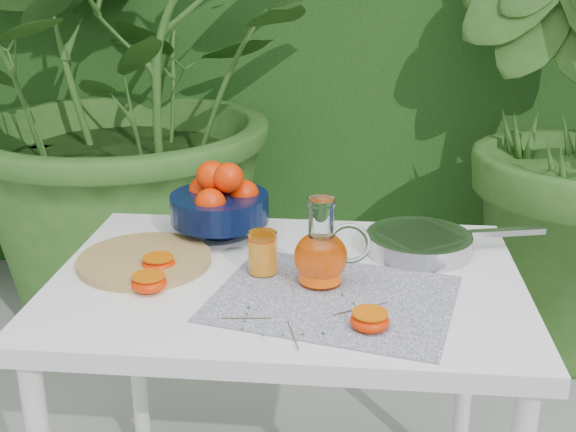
# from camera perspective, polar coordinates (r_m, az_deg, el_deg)

# --- Properties ---
(potted_plant_left) EXTENTS (2.60, 2.60, 1.91)m
(potted_plant_left) POSITION_cam_1_polar(r_m,az_deg,el_deg) (2.82, -12.03, 10.60)
(potted_plant_left) COLOR #2F5D20
(potted_plant_left) RESTS_ON ground
(potted_plant_right) EXTENTS (2.40, 2.40, 1.72)m
(potted_plant_right) POSITION_cam_1_polar(r_m,az_deg,el_deg) (2.73, 21.07, 7.37)
(potted_plant_right) COLOR #2F5D20
(potted_plant_right) RESTS_ON ground
(white_table) EXTENTS (1.00, 0.70, 0.75)m
(white_table) POSITION_cam_1_polar(r_m,az_deg,el_deg) (1.59, -0.07, -7.43)
(white_table) COLOR white
(white_table) RESTS_ON ground
(placemat) EXTENTS (0.54, 0.46, 0.00)m
(placemat) POSITION_cam_1_polar(r_m,az_deg,el_deg) (1.46, 3.62, -6.49)
(placemat) COLOR #0D1049
(placemat) RESTS_ON white_table
(cutting_board) EXTENTS (0.38, 0.38, 0.02)m
(cutting_board) POSITION_cam_1_polar(r_m,az_deg,el_deg) (1.64, -11.25, -3.44)
(cutting_board) COLOR #AA864C
(cutting_board) RESTS_ON white_table
(fruit_bowl) EXTENTS (0.28, 0.28, 0.19)m
(fruit_bowl) POSITION_cam_1_polar(r_m,az_deg,el_deg) (1.75, -5.38, 1.15)
(fruit_bowl) COLOR black
(fruit_bowl) RESTS_ON white_table
(juice_pitcher) EXTENTS (0.16, 0.12, 0.18)m
(juice_pitcher) POSITION_cam_1_polar(r_m,az_deg,el_deg) (1.49, 2.68, -3.05)
(juice_pitcher) COLOR white
(juice_pitcher) RESTS_ON white_table
(juice_tumbler) EXTENTS (0.08, 0.08, 0.09)m
(juice_tumbler) POSITION_cam_1_polar(r_m,az_deg,el_deg) (1.54, -2.01, -3.00)
(juice_tumbler) COLOR white
(juice_tumbler) RESTS_ON white_table
(saute_pan) EXTENTS (0.44, 0.29, 0.05)m
(saute_pan) POSITION_cam_1_polar(r_m,az_deg,el_deg) (1.69, 10.43, -2.04)
(saute_pan) COLOR #B6B5BA
(saute_pan) RESTS_ON white_table
(orange_halves) EXTENTS (0.54, 0.30, 0.04)m
(orange_halves) POSITION_cam_1_polar(r_m,az_deg,el_deg) (1.47, -5.44, -5.63)
(orange_halves) COLOR #EC3302
(orange_halves) RESTS_ON white_table
(thyme_sprigs) EXTENTS (0.31, 0.22, 0.01)m
(thyme_sprigs) POSITION_cam_1_polar(r_m,az_deg,el_deg) (1.36, 1.18, -8.17)
(thyme_sprigs) COLOR brown
(thyme_sprigs) RESTS_ON white_table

